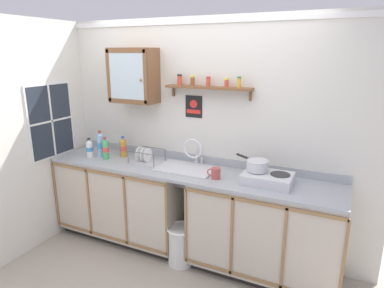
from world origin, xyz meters
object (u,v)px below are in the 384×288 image
Objects in this scene: sink at (187,171)px; bottle_soda_green_0 at (106,149)px; hot_plate_stove at (268,178)px; trash_bin at (181,244)px; bottle_opaque_white_3 at (90,148)px; mug at (215,173)px; dish_rack at (146,159)px; saucepan at (257,165)px; wall_cabinet at (134,76)px; bottle_water_blue_2 at (101,145)px; bottle_juice_amber_1 at (123,147)px; warning_sign at (194,107)px.

sink is 0.97m from bottle_soda_green_0.
trash_bin is (-0.78, -0.19, -0.77)m from hot_plate_stove.
bottle_opaque_white_3 is 1.51m from mug.
bottle_opaque_white_3 is at bearing -177.43° from hot_plate_stove.
dish_rack is (-1.31, 0.02, -0.01)m from hot_plate_stove.
saucepan is 1.60m from wall_cabinet.
bottle_water_blue_2 reaches higher than trash_bin.
bottle_juice_amber_1 is at bearing 26.23° from bottle_water_blue_2.
bottle_water_blue_2 is 0.13m from bottle_opaque_white_3.
saucepan is at bearing 1.37° from bottle_water_blue_2.
bottle_water_blue_2 is 1.31× the size of warning_sign.
wall_cabinet reaches higher than hot_plate_stove.
bottle_water_blue_2 reaches higher than hot_plate_stove.
trash_bin is (0.99, -0.13, -0.84)m from bottle_soda_green_0.
warning_sign reaches higher than bottle_opaque_white_3.
bottle_opaque_white_3 is at bearing -171.75° from bottle_soda_green_0.
bottle_water_blue_2 is at bearing -154.55° from wall_cabinet.
bottle_water_blue_2 is at bearing -176.80° from dish_rack.
hot_plate_stove is 1.24× the size of saucepan.
wall_cabinet is 1.82m from trash_bin.
bottle_water_blue_2 is at bearing 36.44° from bottle_opaque_white_3.
dish_rack is at bearing 172.59° from mug.
bottle_water_blue_2 is 0.52× the size of wall_cabinet.
warning_sign is (-0.40, 0.38, 0.54)m from mug.
warning_sign is at bearing 100.56° from sink.
wall_cabinet reaches higher than bottle_water_blue_2.
bottle_water_blue_2 is at bearing -178.63° from saucepan.
hot_plate_stove is at bearing -17.99° from warning_sign.
trash_bin is (-0.32, -0.10, -0.78)m from mug.
hot_plate_stove is 1.77× the size of bottle_soda_green_0.
saucepan is 1.56× the size of warning_sign.
bottle_opaque_white_3 is (-0.32, -0.18, -0.01)m from bottle_juice_amber_1.
bottle_water_blue_2 is 1.42m from mug.
sink reaches higher than saucepan.
bottle_opaque_white_3 is 0.55× the size of trash_bin.
trash_bin is at bearing -80.17° from sink.
bottle_juice_amber_1 is 1.03× the size of warning_sign.
hot_plate_stove is at bearing -13.50° from saucepan.
bottle_soda_green_0 is at bearing -140.12° from wall_cabinet.
warning_sign is (0.91, 0.34, 0.48)m from bottle_soda_green_0.
warning_sign is at bearing 31.25° from dish_rack.
warning_sign is (-0.87, 0.28, 0.55)m from hot_plate_stove.
bottle_soda_green_0 is 0.85m from wall_cabinet.
bottle_juice_amber_1 is (-1.66, 0.09, 0.06)m from hot_plate_stove.
bottle_water_blue_2 reaches higher than bottle_juice_amber_1.
hot_plate_stove is at bearing 11.32° from mug.
warning_sign reaches higher than sink.
bottle_juice_amber_1 is (0.12, 0.15, -0.01)m from bottle_soda_green_0.
dish_rack is (-1.20, -0.01, -0.11)m from saucepan.
dish_rack is 0.76m from warning_sign.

